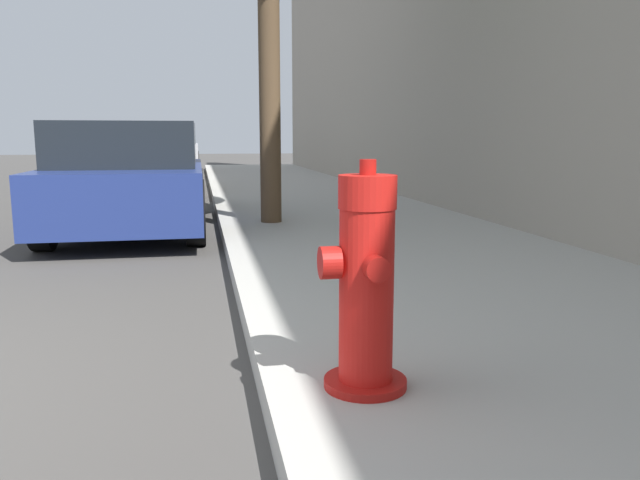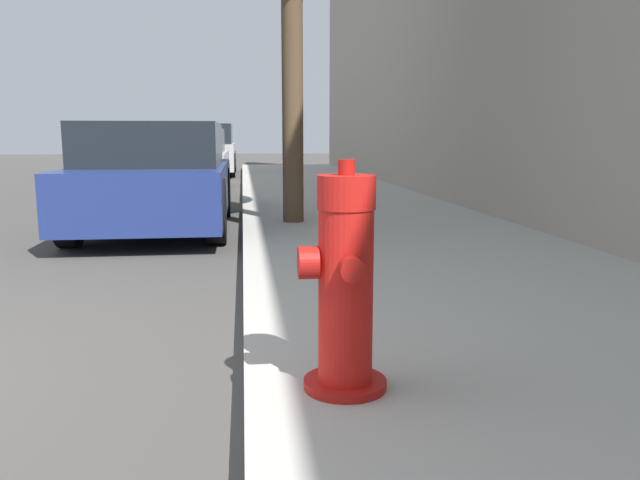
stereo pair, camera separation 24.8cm
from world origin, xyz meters
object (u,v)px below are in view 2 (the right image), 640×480
parked_car_mid (186,161)px  parked_car_far (205,151)px  fire_hydrant (345,286)px  parked_car_near (157,178)px

parked_car_mid → parked_car_far: parked_car_far is taller
fire_hydrant → parked_car_near: bearing=104.7°
parked_car_near → parked_car_mid: bearing=91.2°
parked_car_mid → parked_car_near: bearing=-88.8°
parked_car_near → fire_hydrant: bearing=-75.3°
parked_car_near → parked_car_far: size_ratio=0.85×
parked_car_near → parked_car_mid: parked_car_mid is taller
parked_car_mid → parked_car_far: 5.89m
parked_car_near → parked_car_mid: 5.46m
parked_car_mid → parked_car_far: size_ratio=1.01×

